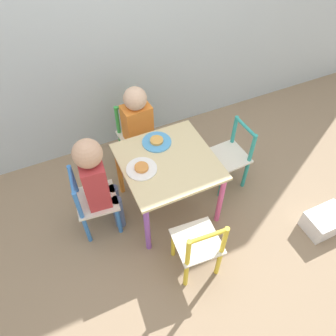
% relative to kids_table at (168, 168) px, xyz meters
% --- Properties ---
extents(ground_plane, '(6.00, 6.00, 0.00)m').
position_rel_kids_table_xyz_m(ground_plane, '(0.00, 0.00, -0.41)').
color(ground_plane, '#8C755B').
extents(kids_table, '(0.59, 0.59, 0.48)m').
position_rel_kids_table_xyz_m(kids_table, '(0.00, 0.00, 0.00)').
color(kids_table, beige).
rests_on(kids_table, ground_plane).
extents(chair_blue, '(0.28, 0.28, 0.53)m').
position_rel_kids_table_xyz_m(chair_blue, '(-0.51, 0.05, -0.15)').
color(chair_blue, silver).
rests_on(chair_blue, ground_plane).
extents(chair_green, '(0.28, 0.28, 0.53)m').
position_rel_kids_table_xyz_m(chair_green, '(-0.03, 0.51, -0.15)').
color(chair_green, silver).
rests_on(chair_green, ground_plane).
extents(chair_teal, '(0.27, 0.27, 0.53)m').
position_rel_kids_table_xyz_m(chair_teal, '(0.51, 0.02, -0.15)').
color(chair_teal, silver).
rests_on(chair_teal, ground_plane).
extents(chair_yellow, '(0.28, 0.28, 0.53)m').
position_rel_kids_table_xyz_m(chair_yellow, '(-0.04, -0.51, -0.15)').
color(chair_yellow, silver).
rests_on(chair_yellow, ground_plane).
extents(child_left, '(0.22, 0.21, 0.79)m').
position_rel_kids_table_xyz_m(child_left, '(-0.45, 0.05, 0.07)').
color(child_left, '#4C608E').
rests_on(child_left, ground_plane).
extents(child_back, '(0.21, 0.22, 0.73)m').
position_rel_kids_table_xyz_m(child_back, '(-0.03, 0.45, 0.03)').
color(child_back, '#38383D').
rests_on(child_back, ground_plane).
extents(plate_left, '(0.19, 0.19, 0.03)m').
position_rel_kids_table_xyz_m(plate_left, '(-0.18, 0.00, 0.08)').
color(plate_left, white).
rests_on(plate_left, kids_table).
extents(plate_back, '(0.19, 0.19, 0.03)m').
position_rel_kids_table_xyz_m(plate_back, '(0.00, 0.18, 0.08)').
color(plate_back, '#4C9EE0').
rests_on(plate_back, kids_table).
extents(storage_bin, '(0.27, 0.19, 0.14)m').
position_rel_kids_table_xyz_m(storage_bin, '(0.90, -0.62, -0.34)').
color(storage_bin, silver).
rests_on(storage_bin, ground_plane).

